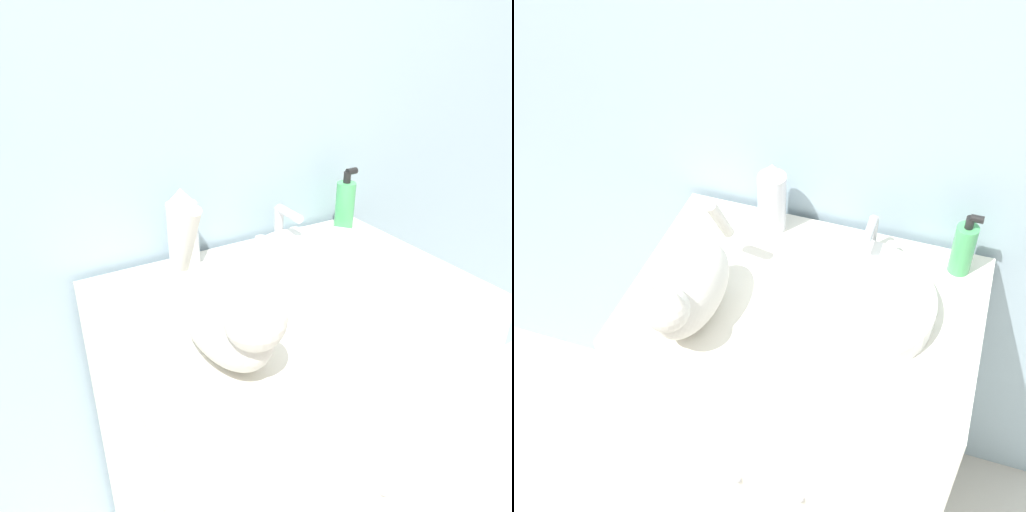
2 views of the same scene
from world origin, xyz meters
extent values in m
cube|color=#9EB7C6|center=(0.00, 0.60, 1.25)|extent=(6.00, 0.05, 2.50)
cube|color=silver|center=(0.00, 0.28, 0.44)|extent=(0.81, 0.56, 0.89)
sphere|color=silver|center=(0.08, 0.00, 0.49)|extent=(0.02, 0.02, 0.02)
cylinder|color=white|center=(0.11, 0.28, 0.91)|extent=(0.38, 0.38, 0.05)
cylinder|color=silver|center=(0.11, 0.49, 0.94)|extent=(0.02, 0.02, 0.10)
cylinder|color=silver|center=(0.11, 0.44, 0.99)|extent=(0.02, 0.09, 0.02)
cylinder|color=white|center=(0.05, 0.49, 0.91)|extent=(0.03, 0.03, 0.03)
cylinder|color=white|center=(0.16, 0.49, 0.91)|extent=(0.03, 0.03, 0.03)
ellipsoid|color=silver|center=(-0.23, 0.15, 0.97)|extent=(0.14, 0.28, 0.16)
sphere|color=silver|center=(-0.23, 0.03, 1.03)|extent=(0.10, 0.10, 0.10)
cone|color=silver|center=(-0.26, 0.03, 1.07)|extent=(0.04, 0.04, 0.04)
cone|color=silver|center=(-0.20, 0.03, 1.07)|extent=(0.04, 0.04, 0.04)
cylinder|color=silver|center=(-0.22, 0.31, 1.05)|extent=(0.03, 0.11, 0.17)
cylinder|color=#4CB266|center=(0.32, 0.49, 0.96)|extent=(0.05, 0.05, 0.14)
cylinder|color=black|center=(0.32, 0.49, 1.04)|extent=(0.02, 0.02, 0.03)
cylinder|color=black|center=(0.34, 0.49, 1.05)|extent=(0.03, 0.02, 0.02)
cylinder|color=silver|center=(-0.16, 0.49, 0.97)|extent=(0.07, 0.07, 0.16)
cone|color=white|center=(-0.16, 0.49, 1.07)|extent=(0.07, 0.07, 0.04)
camera|label=1|loc=(-0.55, -0.51, 1.44)|focal=35.00mm
camera|label=2|loc=(0.29, -0.83, 2.10)|focal=50.00mm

